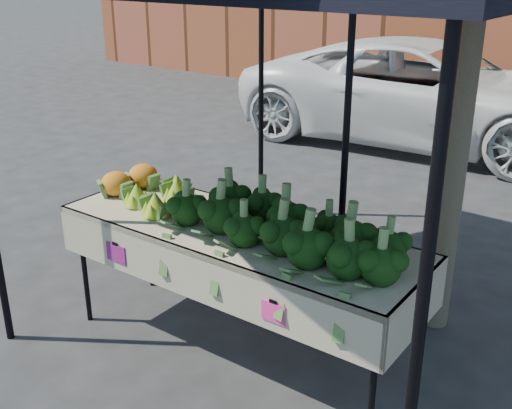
% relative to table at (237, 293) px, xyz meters
% --- Properties ---
extents(ground, '(90.00, 90.00, 0.00)m').
position_rel_table_xyz_m(ground, '(0.10, 0.00, -0.45)').
color(ground, '#272729').
extents(table, '(2.42, 0.86, 0.90)m').
position_rel_table_xyz_m(table, '(0.00, 0.00, 0.00)').
color(table, '#BEAB91').
rests_on(table, ground).
extents(canopy, '(3.16, 3.16, 2.74)m').
position_rel_table_xyz_m(canopy, '(0.09, 0.62, 0.92)').
color(canopy, black).
rests_on(canopy, ground).
extents(broccoli_heap, '(1.56, 0.59, 0.29)m').
position_rel_table_xyz_m(broccoli_heap, '(0.36, 0.03, 0.59)').
color(broccoli_heap, black).
rests_on(broccoli_heap, table).
extents(romanesco_cluster, '(0.45, 0.59, 0.22)m').
position_rel_table_xyz_m(romanesco_cluster, '(-0.66, 0.04, 0.56)').
color(romanesco_cluster, '#ACBF2C').
rests_on(romanesco_cluster, table).
extents(cauliflower_pair, '(0.25, 0.45, 0.20)m').
position_rel_table_xyz_m(cauliflower_pair, '(-1.03, 0.07, 0.55)').
color(cauliflower_pair, orange).
rests_on(cauliflower_pair, table).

